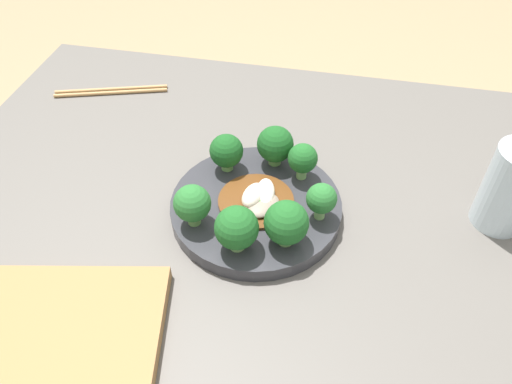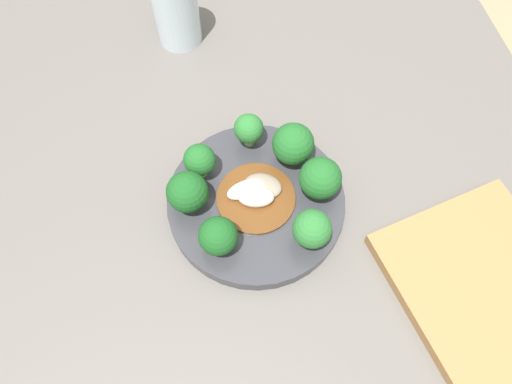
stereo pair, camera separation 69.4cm
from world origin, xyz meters
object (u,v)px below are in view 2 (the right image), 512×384
at_px(plate, 256,202).
at_px(broccoli_south, 187,192).
at_px(stirfry_center, 255,194).
at_px(broccoli_northeast, 312,229).
at_px(broccoli_north, 320,179).
at_px(broccoli_northwest, 293,144).
at_px(broccoli_southwest, 200,160).
at_px(drinking_glass, 176,8).
at_px(broccoli_west, 249,129).
at_px(cutting_board, 497,305).
at_px(broccoli_southeast, 218,236).

bearing_deg(plate, broccoli_south, -96.94).
bearing_deg(stirfry_center, broccoli_northeast, 35.56).
height_order(plate, broccoli_north, broccoli_north).
xyz_separation_m(broccoli_northwest, broccoli_southwest, (-0.00, -0.13, -0.00)).
distance_m(plate, broccoli_south, 0.10).
height_order(broccoli_southwest, drinking_glass, drinking_glass).
height_order(broccoli_west, stirfry_center, broccoli_west).
relative_size(broccoli_south, drinking_glass, 0.51).
bearing_deg(broccoli_north, cutting_board, 42.11).
bearing_deg(plate, broccoli_southwest, -130.39).
height_order(stirfry_center, cutting_board, stirfry_center).
height_order(broccoli_southeast, broccoli_northeast, broccoli_northeast).
bearing_deg(broccoli_northwest, broccoli_north, 19.73).
distance_m(broccoli_northwest, stirfry_center, 0.09).
distance_m(broccoli_northwest, broccoli_northeast, 0.13).
height_order(broccoli_south, broccoli_northwest, broccoli_northwest).
height_order(broccoli_southeast, broccoli_south, broccoli_south).
bearing_deg(broccoli_southwest, broccoli_northwest, 88.70).
height_order(plate, cutting_board, plate).
distance_m(plate, broccoli_west, 0.10).
bearing_deg(broccoli_west, broccoli_southeast, -25.48).
height_order(broccoli_north, broccoli_southwest, broccoli_north).
height_order(broccoli_northwest, drinking_glass, drinking_glass).
bearing_deg(broccoli_northwest, broccoli_southeast, -48.53).
bearing_deg(broccoli_west, stirfry_center, -6.77).
xyz_separation_m(broccoli_west, cutting_board, (0.30, 0.26, -0.05)).
bearing_deg(broccoli_northwest, broccoli_southwest, -91.30).
bearing_deg(drinking_glass, broccoli_north, 22.16).
bearing_deg(broccoli_northeast, cutting_board, 57.84).
bearing_deg(broccoli_southeast, broccoli_north, 108.99).
bearing_deg(drinking_glass, broccoli_northeast, 15.04).
bearing_deg(broccoli_south, broccoli_north, 84.08).
bearing_deg(broccoli_southwest, drinking_glass, 178.08).
bearing_deg(broccoli_north, broccoli_northeast, -23.92).
height_order(broccoli_southwest, cutting_board, broccoli_southwest).
xyz_separation_m(broccoli_northwest, cutting_board, (0.26, 0.20, -0.05)).
height_order(broccoli_west, broccoli_southwest, broccoli_southwest).
relative_size(broccoli_west, broccoli_southwest, 0.97).
relative_size(broccoli_north, drinking_glass, 0.52).
height_order(broccoli_northeast, stirfry_center, broccoli_northeast).
height_order(broccoli_southeast, broccoli_northwest, broccoli_northwest).
height_order(broccoli_south, cutting_board, broccoli_south).
distance_m(broccoli_northeast, drinking_glass, 0.43).
bearing_deg(drinking_glass, plate, 9.36).
bearing_deg(drinking_glass, cutting_board, 30.49).
xyz_separation_m(drinking_glass, cutting_board, (0.55, 0.32, -0.05)).
relative_size(broccoli_north, broccoli_southwest, 1.13).
height_order(broccoli_north, broccoli_south, broccoli_north).
height_order(broccoli_southeast, broccoli_north, broccoli_north).
xyz_separation_m(broccoli_south, broccoli_west, (-0.08, 0.10, -0.00)).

